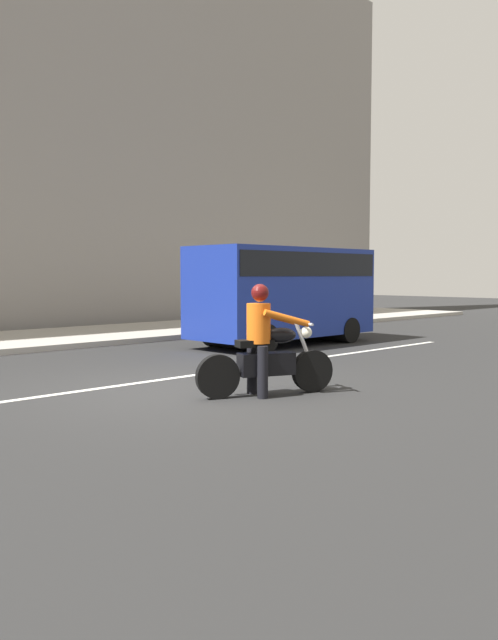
# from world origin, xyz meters

# --- Properties ---
(ground_plane) EXTENTS (80.00, 80.00, 0.00)m
(ground_plane) POSITION_xyz_m (0.00, 0.00, 0.00)
(ground_plane) COLOR #272727
(lane_marking_stripe) EXTENTS (18.00, 0.14, 0.01)m
(lane_marking_stripe) POSITION_xyz_m (-0.05, 0.90, 0.00)
(lane_marking_stripe) COLOR silver
(lane_marking_stripe) RESTS_ON ground_plane
(motorcycle_with_rider_orange_stripe) EXTENTS (1.97, 1.00, 1.59)m
(motorcycle_with_rider_orange_stripe) POSITION_xyz_m (0.69, -1.22, 0.65)
(motorcycle_with_rider_orange_stripe) COLOR black
(motorcycle_with_rider_orange_stripe) RESTS_ON ground_plane
(parked_van_cobalt_blue) EXTENTS (4.88, 1.96, 2.36)m
(parked_van_cobalt_blue) POSITION_xyz_m (5.76, 3.14, 1.37)
(parked_van_cobalt_blue) COLOR navy
(parked_van_cobalt_blue) RESTS_ON ground_plane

